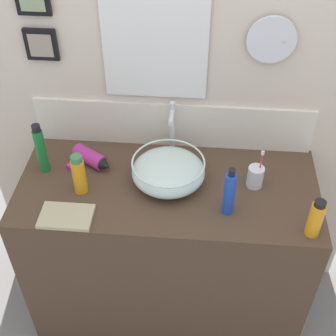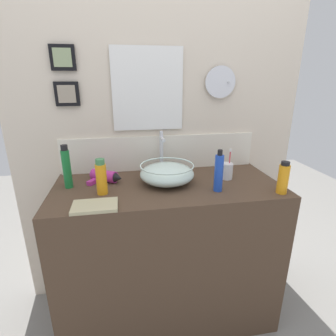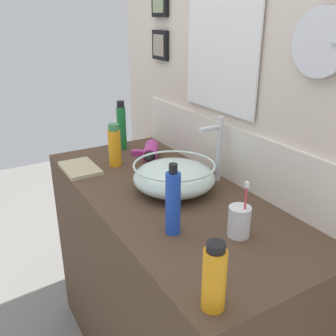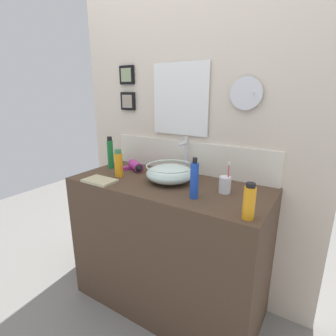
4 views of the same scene
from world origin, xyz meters
TOP-DOWN VIEW (x-y plane):
  - ground_plane at (0.00, 0.00)m, footprint 6.00×6.00m
  - vanity_counter at (0.00, 0.00)m, footprint 1.28×0.57m
  - back_panel at (-0.00, 0.31)m, footprint 1.85×0.10m
  - glass_bowl_sink at (0.00, 0.03)m, footprint 0.31×0.31m
  - faucet at (0.00, 0.22)m, footprint 0.02×0.11m
  - hair_drier at (-0.35, 0.11)m, footprint 0.21×0.16m
  - toothbrush_cup at (0.37, 0.03)m, footprint 0.07×0.07m
  - lotion_bottle at (0.25, -0.13)m, footprint 0.05×0.05m
  - shampoo_bottle at (0.57, -0.22)m, footprint 0.05×0.05m
  - soap_dispenser at (-0.55, 0.06)m, footprint 0.04×0.04m
  - spray_bottle at (-0.36, -0.06)m, footprint 0.06×0.06m
  - hand_towel at (-0.38, -0.22)m, footprint 0.21×0.14m

SIDE VIEW (x-z plane):
  - ground_plane at x=0.00m, z-range 0.00..0.00m
  - vanity_counter at x=0.00m, z-range 0.00..0.92m
  - hand_towel at x=-0.38m, z-range 0.92..0.93m
  - hair_drier at x=-0.35m, z-range 0.92..0.98m
  - toothbrush_cup at x=0.37m, z-range 0.87..1.06m
  - glass_bowl_sink at x=0.00m, z-range 0.92..1.03m
  - shampoo_bottle at x=0.57m, z-range 0.91..1.09m
  - spray_bottle at x=-0.36m, z-range 0.91..1.10m
  - lotion_bottle at x=0.25m, z-range 0.91..1.13m
  - soap_dispenser at x=-0.55m, z-range 0.91..1.15m
  - faucet at x=0.00m, z-range 0.93..1.20m
  - back_panel at x=0.00m, z-range 0.00..2.47m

